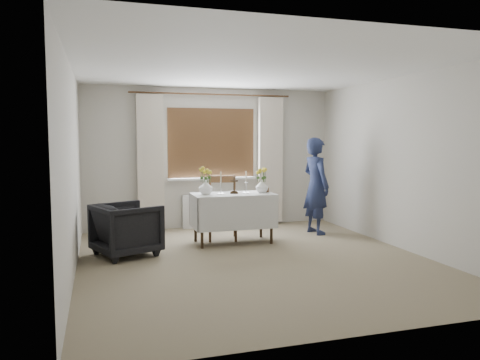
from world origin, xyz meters
name	(u,v)px	position (x,y,z in m)	size (l,w,h in m)	color
ground	(255,260)	(0.00, 0.00, 0.00)	(5.00, 5.00, 0.00)	gray
altar_table	(233,218)	(0.01, 1.09, 0.38)	(1.24, 0.64, 0.76)	silver
wooden_chair	(223,208)	(-0.08, 1.38, 0.51)	(0.47, 0.47, 1.01)	brown
armchair	(127,229)	(-1.61, 0.76, 0.36)	(0.78, 0.80, 0.73)	black
person	(316,186)	(1.54, 1.38, 0.81)	(0.59, 0.39, 1.62)	navy
radiator	(213,211)	(0.00, 2.42, 0.30)	(1.10, 0.10, 0.60)	silver
wooden_cross	(234,185)	(0.03, 1.10, 0.89)	(0.12, 0.09, 0.26)	black
candlestick_left	(221,183)	(-0.18, 1.11, 0.93)	(0.10, 0.10, 0.34)	silver
candlestick_right	(246,182)	(0.22, 1.11, 0.93)	(0.10, 0.10, 0.34)	silver
flower_vase_left	(206,187)	(-0.42, 1.10, 0.87)	(0.21, 0.21, 0.22)	white
flower_vase_right	(262,186)	(0.47, 1.07, 0.86)	(0.19, 0.19, 0.20)	white
wicker_basket	(263,190)	(0.53, 1.18, 0.79)	(0.17, 0.17, 0.07)	brown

